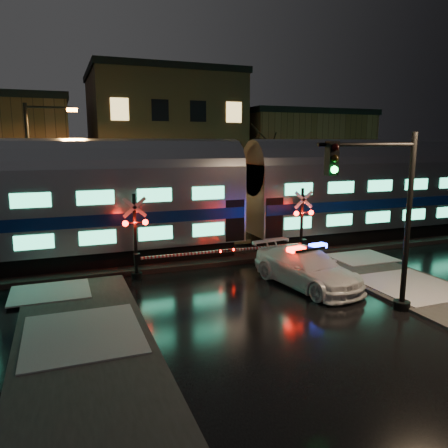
{
  "coord_description": "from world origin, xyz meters",
  "views": [
    {
      "loc": [
        -6.9,
        -16.4,
        5.94
      ],
      "look_at": [
        0.26,
        2.5,
        2.2
      ],
      "focal_mm": 35.0,
      "sensor_mm": 36.0,
      "label": 1
    }
  ],
  "objects_px": {
    "crossing_signal_right": "(296,233)",
    "crossing_signal_left": "(144,244)",
    "streetlight": "(36,169)",
    "police_car": "(307,268)",
    "traffic_light": "(386,220)"
  },
  "relations": [
    {
      "from": "crossing_signal_left",
      "to": "streetlight",
      "type": "distance_m",
      "value": 8.6
    },
    {
      "from": "crossing_signal_right",
      "to": "crossing_signal_left",
      "type": "height_order",
      "value": "crossing_signal_left"
    },
    {
      "from": "traffic_light",
      "to": "crossing_signal_right",
      "type": "bearing_deg",
      "value": 86.37
    },
    {
      "from": "police_car",
      "to": "crossing_signal_left",
      "type": "xyz_separation_m",
      "value": [
        -6.19,
        3.38,
        0.77
      ]
    },
    {
      "from": "police_car",
      "to": "traffic_light",
      "type": "distance_m",
      "value": 4.5
    },
    {
      "from": "police_car",
      "to": "crossing_signal_left",
      "type": "distance_m",
      "value": 7.09
    },
    {
      "from": "crossing_signal_right",
      "to": "crossing_signal_left",
      "type": "relative_size",
      "value": 0.99
    },
    {
      "from": "crossing_signal_left",
      "to": "streetlight",
      "type": "relative_size",
      "value": 0.67
    },
    {
      "from": "crossing_signal_left",
      "to": "streetlight",
      "type": "height_order",
      "value": "streetlight"
    },
    {
      "from": "crossing_signal_right",
      "to": "streetlight",
      "type": "bearing_deg",
      "value": 150.92
    },
    {
      "from": "streetlight",
      "to": "crossing_signal_right",
      "type": "bearing_deg",
      "value": -29.08
    },
    {
      "from": "crossing_signal_left",
      "to": "police_car",
      "type": "bearing_deg",
      "value": -28.67
    },
    {
      "from": "streetlight",
      "to": "traffic_light",
      "type": "bearing_deg",
      "value": -50.04
    },
    {
      "from": "police_car",
      "to": "crossing_signal_left",
      "type": "relative_size",
      "value": 1.07
    },
    {
      "from": "police_car",
      "to": "crossing_signal_right",
      "type": "height_order",
      "value": "crossing_signal_right"
    }
  ]
}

